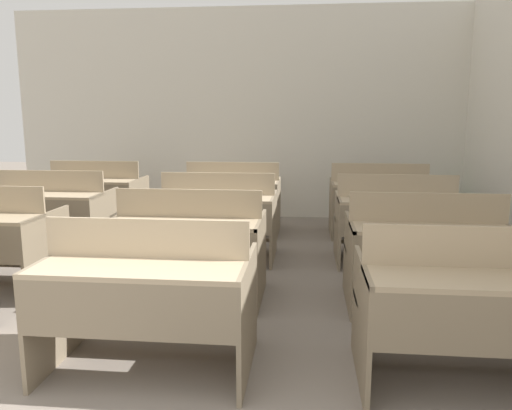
{
  "coord_description": "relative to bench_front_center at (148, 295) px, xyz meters",
  "views": [
    {
      "loc": [
        1.08,
        -1.17,
        1.55
      ],
      "look_at": [
        0.65,
        3.11,
        0.78
      ],
      "focal_mm": 35.0,
      "sensor_mm": 36.0,
      "label": 1
    }
  ],
  "objects": [
    {
      "name": "bench_third_right",
      "position": [
        1.89,
        2.48,
        0.0
      ],
      "size": [
        1.24,
        0.82,
        0.95
      ],
      "color": "#82735C",
      "rests_on": "ground_plane"
    },
    {
      "name": "bench_third_left",
      "position": [
        -1.93,
        2.49,
        0.0
      ],
      "size": [
        1.24,
        0.82,
        0.95
      ],
      "color": "#7C6D56",
      "rests_on": "ground_plane"
    },
    {
      "name": "bench_back_center",
      "position": [
        -0.04,
        3.71,
        0.0
      ],
      "size": [
        1.24,
        0.82,
        0.95
      ],
      "color": "#81725B",
      "rests_on": "ground_plane"
    },
    {
      "name": "bench_front_center",
      "position": [
        0.0,
        0.0,
        0.0
      ],
      "size": [
        1.24,
        0.82,
        0.95
      ],
      "color": "#7F6F59",
      "rests_on": "ground_plane"
    },
    {
      "name": "wastepaper_bin",
      "position": [
        3.0,
        4.57,
        -0.29
      ],
      "size": [
        0.31,
        0.31,
        0.38
      ],
      "color": "#1E6B33",
      "rests_on": "ground_plane"
    },
    {
      "name": "wall_back",
      "position": [
        -0.14,
        4.88,
        1.09
      ],
      "size": [
        6.9,
        0.06,
        3.15
      ],
      "color": "beige",
      "rests_on": "ground_plane"
    },
    {
      "name": "bench_second_center",
      "position": [
        -0.04,
        1.22,
        0.0
      ],
      "size": [
        1.24,
        0.82,
        0.95
      ],
      "color": "#786952",
      "rests_on": "ground_plane"
    },
    {
      "name": "bench_second_right",
      "position": [
        1.92,
        1.22,
        0.0
      ],
      "size": [
        1.24,
        0.82,
        0.95
      ],
      "color": "#796A53",
      "rests_on": "ground_plane"
    },
    {
      "name": "bench_back_left",
      "position": [
        -1.94,
        3.7,
        0.0
      ],
      "size": [
        1.24,
        0.82,
        0.95
      ],
      "color": "#7A6B54",
      "rests_on": "ground_plane"
    },
    {
      "name": "bench_back_right",
      "position": [
        1.89,
        3.72,
        0.0
      ],
      "size": [
        1.24,
        0.82,
        0.95
      ],
      "color": "#80715A",
      "rests_on": "ground_plane"
    },
    {
      "name": "bench_third_center",
      "position": [
        -0.01,
        2.46,
        0.0
      ],
      "size": [
        1.24,
        0.82,
        0.95
      ],
      "color": "#81715A",
      "rests_on": "ground_plane"
    },
    {
      "name": "bench_front_right",
      "position": [
        1.89,
        -0.0,
        0.0
      ],
      "size": [
        1.24,
        0.82,
        0.95
      ],
      "color": "#786952",
      "rests_on": "ground_plane"
    }
  ]
}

